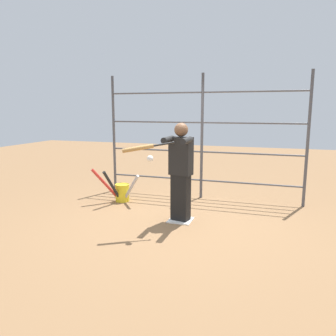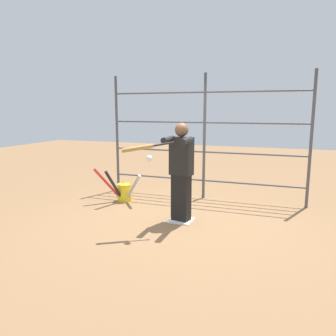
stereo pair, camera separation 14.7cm
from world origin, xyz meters
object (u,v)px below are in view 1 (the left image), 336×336
baseball_bat_swinging (143,148)px  softball_in_flight (150,158)px  batter (181,169)px  bat_bucket (121,191)px

baseball_bat_swinging → softball_in_flight: bearing=162.7°
batter → baseball_bat_swinging: (0.40, 0.71, 0.43)m
batter → baseball_bat_swinging: size_ratio=2.44×
batter → softball_in_flight: batter is taller
batter → softball_in_flight: (0.26, 0.75, 0.28)m
baseball_bat_swinging → bat_bucket: 2.17m
baseball_bat_swinging → softball_in_flight: baseball_bat_swinging is taller
softball_in_flight → baseball_bat_swinging: bearing=-17.3°
batter → baseball_bat_swinging: bearing=60.6°
batter → softball_in_flight: 0.84m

